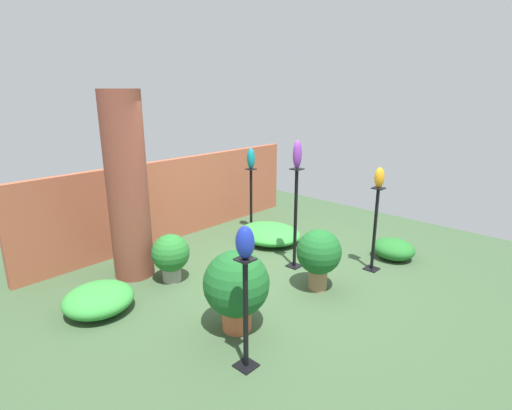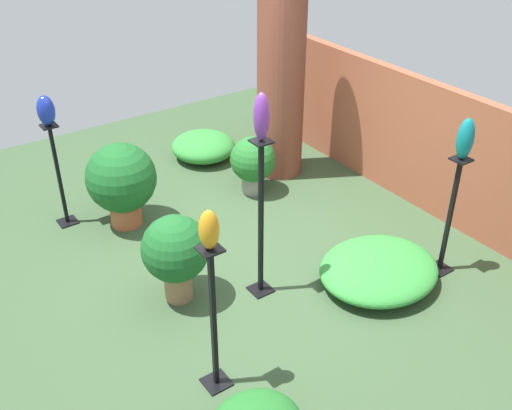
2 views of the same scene
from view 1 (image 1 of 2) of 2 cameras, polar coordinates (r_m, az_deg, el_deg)
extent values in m
plane|color=#385133|center=(6.04, 1.82, -9.78)|extent=(8.00, 8.00, 0.00)
cube|color=#9E5138|center=(7.39, -11.56, 0.86)|extent=(5.60, 0.12, 1.46)
cylinder|color=brown|center=(5.87, -17.91, 2.42)|extent=(0.57, 0.57, 2.66)
cube|color=black|center=(6.30, 5.46, -8.65)|extent=(0.20, 0.20, 0.01)
cube|color=black|center=(6.02, 5.65, -2.02)|extent=(0.04, 0.04, 1.54)
cube|color=black|center=(5.82, 5.86, 5.14)|extent=(0.16, 0.16, 0.02)
cube|color=black|center=(6.42, 16.15, -8.74)|extent=(0.20, 0.20, 0.01)
cube|color=black|center=(6.19, 16.61, -3.40)|extent=(0.04, 0.04, 1.28)
cube|color=black|center=(6.01, 17.10, 2.31)|extent=(0.16, 0.16, 0.02)
cube|color=black|center=(7.80, -0.69, -3.55)|extent=(0.20, 0.20, 0.01)
cube|color=black|center=(7.62, -0.71, 0.71)|extent=(0.04, 0.04, 1.22)
cube|color=black|center=(7.48, -0.72, 5.16)|extent=(0.16, 0.16, 0.02)
cube|color=black|center=(4.28, -1.43, -21.94)|extent=(0.20, 0.20, 0.01)
cube|color=black|center=(3.95, -1.49, -15.38)|extent=(0.04, 0.04, 1.16)
cube|color=black|center=(3.68, -1.56, -7.74)|extent=(0.16, 0.16, 0.02)
ellipsoid|color=#6B2D8C|center=(5.79, 5.92, 7.20)|extent=(0.13, 0.13, 0.41)
ellipsoid|color=orange|center=(5.98, 17.22, 3.76)|extent=(0.14, 0.14, 0.30)
ellipsoid|color=#0F727A|center=(7.45, -0.73, 6.66)|extent=(0.15, 0.15, 0.38)
ellipsoid|color=#192D9E|center=(3.61, -1.58, -5.35)|extent=(0.17, 0.18, 0.32)
cylinder|color=gray|center=(5.93, -11.92, -9.61)|extent=(0.26, 0.26, 0.20)
sphere|color=#236B28|center=(5.79, -12.11, -6.70)|extent=(0.54, 0.54, 0.54)
cylinder|color=#B25B38|center=(4.74, -2.75, -15.91)|extent=(0.34, 0.34, 0.25)
sphere|color=#195923|center=(4.52, -2.82, -11.13)|extent=(0.75, 0.75, 0.75)
cylinder|color=#936B4C|center=(5.63, 8.80, -10.39)|extent=(0.26, 0.26, 0.29)
sphere|color=#195923|center=(5.46, 8.98, -6.61)|extent=(0.61, 0.61, 0.61)
ellipsoid|color=#236B28|center=(6.86, 19.05, -5.95)|extent=(0.61, 0.67, 0.32)
ellipsoid|color=#338C38|center=(5.40, -21.56, -12.41)|extent=(0.85, 0.83, 0.33)
ellipsoid|color=#338C38|center=(7.20, 1.88, -4.10)|extent=(1.03, 1.18, 0.29)
camera|label=2|loc=(8.24, 38.95, 19.56)|focal=42.00mm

